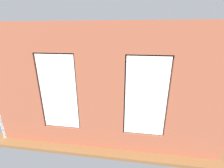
% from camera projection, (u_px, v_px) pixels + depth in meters
% --- Properties ---
extents(ground_plane, '(7.01, 6.08, 0.10)m').
position_uv_depth(ground_plane, '(114.00, 106.00, 6.95)').
color(ground_plane, brown).
extents(brick_wall_with_windows, '(6.41, 0.30, 3.44)m').
position_uv_depth(brick_wall_with_windows, '(101.00, 93.00, 3.88)').
color(brick_wall_with_windows, '#9E5138').
rests_on(brick_wall_with_windows, ground_plane).
extents(white_wall_right, '(0.10, 5.08, 3.44)m').
position_uv_depth(white_wall_right, '(43.00, 67.00, 6.60)').
color(white_wall_right, white).
rests_on(white_wall_right, ground_plane).
extents(couch_by_window, '(2.00, 0.87, 0.80)m').
position_uv_depth(couch_by_window, '(89.00, 122.00, 5.02)').
color(couch_by_window, black).
rests_on(couch_by_window, ground_plane).
extents(couch_left, '(0.94, 1.95, 0.80)m').
position_uv_depth(couch_left, '(173.00, 107.00, 6.09)').
color(couch_left, black).
rests_on(couch_left, ground_plane).
extents(coffee_table, '(1.25, 0.74, 0.44)m').
position_uv_depth(coffee_table, '(113.00, 95.00, 7.02)').
color(coffee_table, tan).
rests_on(coffee_table, ground_plane).
extents(cup_ceramic, '(0.08, 0.08, 0.09)m').
position_uv_depth(cup_ceramic, '(110.00, 92.00, 7.09)').
color(cup_ceramic, '#33567F').
rests_on(cup_ceramic, coffee_table).
extents(table_plant_small, '(0.10, 0.10, 0.17)m').
position_uv_depth(table_plant_small, '(113.00, 93.00, 6.97)').
color(table_plant_small, beige).
rests_on(table_plant_small, coffee_table).
extents(remote_silver, '(0.08, 0.18, 0.02)m').
position_uv_depth(remote_silver, '(114.00, 95.00, 6.88)').
color(remote_silver, '#B2B2B7').
rests_on(remote_silver, coffee_table).
extents(remote_gray, '(0.17, 0.06, 0.02)m').
position_uv_depth(remote_gray, '(104.00, 95.00, 6.95)').
color(remote_gray, '#59595B').
rests_on(remote_gray, coffee_table).
extents(remote_black, '(0.11, 0.18, 0.02)m').
position_uv_depth(remote_black, '(120.00, 93.00, 7.07)').
color(remote_black, black).
rests_on(remote_black, coffee_table).
extents(media_console, '(1.10, 0.42, 0.58)m').
position_uv_depth(media_console, '(54.00, 96.00, 7.13)').
color(media_console, black).
rests_on(media_console, ground_plane).
extents(tv_flatscreen, '(0.92, 0.20, 0.66)m').
position_uv_depth(tv_flatscreen, '(53.00, 84.00, 6.92)').
color(tv_flatscreen, black).
rests_on(tv_flatscreen, media_console).
extents(papasan_chair, '(1.16, 1.16, 0.71)m').
position_uv_depth(papasan_chair, '(119.00, 84.00, 8.41)').
color(papasan_chair, olive).
rests_on(papasan_chair, ground_plane).
extents(potted_plant_by_left_couch, '(0.37, 0.37, 0.73)m').
position_uv_depth(potted_plant_by_left_couch, '(158.00, 90.00, 7.40)').
color(potted_plant_by_left_couch, '#9E5638').
rests_on(potted_plant_by_left_couch, ground_plane).
extents(potted_plant_near_tv, '(0.50, 0.50, 0.77)m').
position_uv_depth(potted_plant_near_tv, '(54.00, 103.00, 6.06)').
color(potted_plant_near_tv, beige).
rests_on(potted_plant_near_tv, ground_plane).
extents(potted_plant_corner_far_left, '(0.55, 0.55, 0.89)m').
position_uv_depth(potted_plant_corner_far_left, '(193.00, 127.00, 4.42)').
color(potted_plant_corner_far_left, '#47423D').
rests_on(potted_plant_corner_far_left, ground_plane).
extents(potted_plant_mid_room_small, '(0.26, 0.26, 0.46)m').
position_uv_depth(potted_plant_mid_room_small, '(137.00, 95.00, 7.27)').
color(potted_plant_mid_room_small, brown).
rests_on(potted_plant_mid_room_small, ground_plane).
extents(potted_plant_foreground_right, '(0.72, 0.81, 1.24)m').
position_uv_depth(potted_plant_foreground_right, '(76.00, 77.00, 8.92)').
color(potted_plant_foreground_right, beige).
rests_on(potted_plant_foreground_right, ground_plane).
extents(potted_plant_between_couches, '(1.09, 1.05, 1.36)m').
position_uv_depth(potted_plant_between_couches, '(132.00, 114.00, 4.74)').
color(potted_plant_between_couches, beige).
rests_on(potted_plant_between_couches, ground_plane).
extents(potted_plant_corner_near_left, '(0.82, 0.82, 1.36)m').
position_uv_depth(potted_plant_corner_near_left, '(166.00, 79.00, 8.25)').
color(potted_plant_corner_near_left, '#47423D').
rests_on(potted_plant_corner_near_left, ground_plane).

